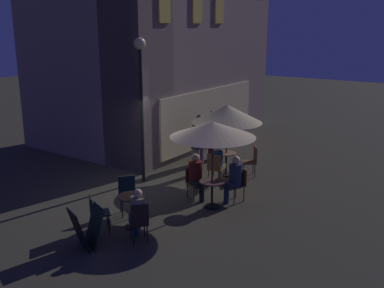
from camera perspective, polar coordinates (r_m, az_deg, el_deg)
name	(u,v)px	position (r m, az deg, el deg)	size (l,w,h in m)	color
ground_plane	(155,191)	(12.83, -4.75, -6.10)	(60.00, 60.00, 0.00)	#383529
cafe_building	(156,56)	(16.91, -4.67, 11.18)	(8.71, 6.25, 7.01)	gray
street_lamp_near_corner	(141,81)	(13.01, -6.60, 8.09)	(0.34, 0.34, 4.29)	black
menu_sandwich_board	(87,228)	(9.80, -13.40, -10.44)	(0.80, 0.74, 0.90)	black
cafe_table_0	(226,160)	(13.97, 4.41, -2.08)	(0.64, 0.64, 0.76)	black
cafe_table_1	(212,189)	(11.55, 2.59, -5.82)	(0.66, 0.66, 0.73)	black
cafe_table_2	(132,205)	(10.52, -7.68, -7.81)	(0.68, 0.68, 0.79)	black
patio_umbrella_0	(227,114)	(13.61, 4.53, 3.88)	(2.17, 2.17, 2.28)	black
patio_umbrella_1	(213,130)	(11.09, 2.69, 1.84)	(2.18, 2.18, 2.29)	black
cafe_chair_0	(252,159)	(14.07, 7.73, -1.88)	(0.61, 0.61, 0.95)	brown
cafe_chair_1	(215,166)	(13.19, 3.01, -2.86)	(0.50, 0.50, 0.95)	brown
cafe_chair_2	(238,182)	(12.06, 5.93, -4.82)	(0.55, 0.55, 0.90)	brown
cafe_chair_3	(194,180)	(12.17, 0.21, -4.61)	(0.50, 0.50, 0.86)	#4F3123
cafe_chair_4	(139,220)	(9.77, -6.79, -9.67)	(0.54, 0.54, 0.93)	black
cafe_chair_5	(127,192)	(11.30, -8.31, -6.07)	(0.60, 0.60, 0.96)	black
cafe_chair_6	(96,210)	(10.43, -12.25, -8.34)	(0.60, 0.60, 0.88)	black
patron_seated_0	(217,161)	(13.29, 3.27, -2.21)	(0.55, 0.42, 1.20)	#82745A
patron_seated_1	(234,176)	(11.91, 5.43, -4.11)	(0.54, 0.46, 1.27)	#212C49
patron_seated_2	(196,174)	(12.00, 0.57, -3.85)	(0.47, 0.55, 1.29)	black
patron_seated_3	(138,211)	(9.84, -6.98, -8.56)	(0.49, 0.52, 1.23)	#1B354F
patron_standing_4	(213,135)	(15.52, 2.68, 1.16)	(0.36, 0.36, 1.80)	#430F25
patron_standing_5	(199,140)	(14.99, 0.96, 0.57)	(0.36, 0.36, 1.74)	#613769
patron_standing_6	(196,148)	(13.92, 0.49, -0.56)	(0.30, 0.30, 1.70)	#74695A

